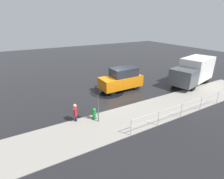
# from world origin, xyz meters

# --- Properties ---
(ground_plane) EXTENTS (60.00, 60.00, 0.00)m
(ground_plane) POSITION_xyz_m (0.00, 0.00, 0.00)
(ground_plane) COLOR black
(kerb_strip) EXTENTS (24.00, 3.20, 0.04)m
(kerb_strip) POSITION_xyz_m (0.00, 4.20, 0.02)
(kerb_strip) COLOR gray
(kerb_strip) RESTS_ON ground
(moving_hatchback) EXTENTS (3.91, 1.73, 2.06)m
(moving_hatchback) POSITION_xyz_m (-1.07, -0.40, 1.03)
(moving_hatchback) COLOR orange
(moving_hatchback) RESTS_ON ground
(delivery_truck) EXTENTS (5.71, 3.25, 2.60)m
(delivery_truck) POSITION_xyz_m (-8.03, 1.85, 1.37)
(delivery_truck) COLOR #474C51
(delivery_truck) RESTS_ON ground
(fire_hydrant) EXTENTS (0.42, 0.31, 0.80)m
(fire_hydrant) POSITION_xyz_m (3.30, 3.12, 0.40)
(fire_hydrant) COLOR #197A2D
(fire_hydrant) RESTS_ON ground
(pedestrian) EXTENTS (0.34, 0.55, 1.22)m
(pedestrian) POSITION_xyz_m (4.43, 2.75, 0.68)
(pedestrian) COLOR #B2262D
(pedestrian) RESTS_ON ground
(metal_railing) EXTENTS (8.19, 0.04, 1.05)m
(metal_railing) POSITION_xyz_m (-1.81, 5.77, 0.72)
(metal_railing) COLOR #B7BABF
(metal_railing) RESTS_ON ground
(sign_post) EXTENTS (0.07, 0.44, 2.40)m
(sign_post) POSITION_xyz_m (3.22, 3.56, 1.58)
(sign_post) COLOR #4C4C51
(sign_post) RESTS_ON ground
(puddle_patch) EXTENTS (3.09, 3.09, 0.01)m
(puddle_patch) POSITION_xyz_m (0.38, -0.57, 0.00)
(puddle_patch) COLOR black
(puddle_patch) RESTS_ON ground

